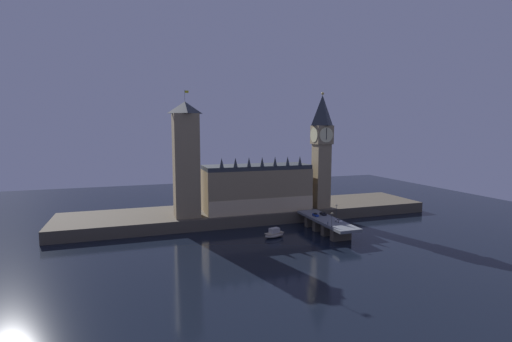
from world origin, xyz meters
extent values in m
plane|color=black|center=(0.00, 0.00, 0.00)|extent=(400.00, 400.00, 0.00)
cube|color=#4C4438|center=(0.00, 39.00, 3.16)|extent=(220.00, 42.00, 6.32)
cube|color=#8E7A56|center=(0.72, 31.80, 18.44)|extent=(61.70, 22.60, 24.25)
cube|color=#D5B989|center=(0.72, 20.38, 10.69)|extent=(61.70, 0.20, 8.73)
cube|color=#2D3338|center=(0.72, 31.80, 31.77)|extent=(61.70, 20.79, 2.40)
cone|color=#2D3338|center=(-22.41, 22.19, 35.63)|extent=(2.40, 2.40, 5.33)
cone|color=#2D3338|center=(-14.70, 22.19, 35.63)|extent=(2.40, 2.40, 5.33)
cone|color=#2D3338|center=(-6.99, 22.19, 35.63)|extent=(2.40, 2.40, 5.33)
cone|color=#2D3338|center=(0.72, 22.19, 35.63)|extent=(2.40, 2.40, 5.33)
cone|color=#2D3338|center=(8.44, 22.19, 35.63)|extent=(2.40, 2.40, 5.33)
cone|color=#2D3338|center=(16.15, 22.19, 35.63)|extent=(2.40, 2.40, 5.33)
cone|color=#2D3338|center=(23.86, 22.19, 35.63)|extent=(2.40, 2.40, 5.33)
cube|color=#8E7A56|center=(39.83, 25.87, 25.57)|extent=(8.74, 8.74, 38.49)
cube|color=#8E7A56|center=(39.83, 25.87, 50.29)|extent=(10.31, 10.31, 10.97)
cylinder|color=beige|center=(39.83, 20.59, 50.29)|extent=(8.80, 0.25, 8.80)
cylinder|color=beige|center=(39.83, 31.15, 50.29)|extent=(8.80, 0.25, 8.80)
cylinder|color=beige|center=(45.11, 25.87, 50.29)|extent=(0.25, 8.80, 8.80)
cylinder|color=beige|center=(34.55, 25.87, 50.29)|extent=(0.25, 8.80, 8.80)
cube|color=black|center=(39.83, 20.40, 50.95)|extent=(0.36, 0.10, 6.60)
pyramid|color=#2D3338|center=(39.83, 25.87, 64.74)|extent=(10.31, 10.31, 17.91)
sphere|color=gold|center=(39.83, 25.87, 74.49)|extent=(1.60, 1.60, 1.60)
cube|color=#8E7A56|center=(-40.56, 28.04, 34.07)|extent=(13.08, 13.08, 55.50)
pyramid|color=#2D3338|center=(-40.56, 28.04, 64.96)|extent=(13.35, 13.35, 6.28)
cylinder|color=#99999E|center=(-40.56, 28.04, 71.10)|extent=(0.24, 0.24, 6.00)
cube|color=gold|center=(-39.46, 28.04, 73.20)|extent=(2.00, 0.08, 1.20)
cube|color=slate|center=(26.66, -5.00, 6.55)|extent=(11.91, 46.00, 1.40)
cube|color=#4C4438|center=(26.66, -18.80, 2.92)|extent=(10.12, 3.20, 5.85)
cube|color=#4C4438|center=(26.66, -9.60, 2.92)|extent=(10.12, 3.20, 5.85)
cube|color=#4C4438|center=(26.66, -0.40, 2.92)|extent=(10.12, 3.20, 5.85)
cube|color=#4C4438|center=(26.66, 8.80, 2.92)|extent=(10.12, 3.20, 5.85)
cube|color=navy|center=(24.04, 2.44, 7.89)|extent=(1.74, 4.49, 0.94)
cube|color=black|center=(24.04, 2.44, 8.59)|extent=(1.42, 2.02, 0.45)
cylinder|color=black|center=(23.21, 3.83, 7.57)|extent=(0.22, 0.64, 0.64)
cylinder|color=black|center=(24.86, 3.83, 7.57)|extent=(0.22, 0.64, 0.64)
cylinder|color=black|center=(23.21, 1.05, 7.57)|extent=(0.22, 0.64, 0.64)
cylinder|color=black|center=(24.86, 1.05, 7.57)|extent=(0.22, 0.64, 0.64)
cube|color=white|center=(29.28, -12.45, 7.85)|extent=(1.76, 3.81, 0.86)
cube|color=black|center=(29.28, -12.45, 8.50)|extent=(1.44, 1.72, 0.45)
cylinder|color=black|center=(30.11, -13.63, 7.57)|extent=(0.22, 0.64, 0.64)
cylinder|color=black|center=(28.44, -13.63, 7.57)|extent=(0.22, 0.64, 0.64)
cylinder|color=black|center=(30.11, -11.27, 7.57)|extent=(0.22, 0.64, 0.64)
cylinder|color=black|center=(28.44, -11.27, 7.57)|extent=(0.22, 0.64, 0.64)
cube|color=black|center=(29.28, 3.58, 7.88)|extent=(1.99, 4.39, 0.92)
cube|color=black|center=(29.28, 3.58, 8.56)|extent=(1.63, 1.98, 0.45)
cylinder|color=black|center=(30.22, 2.22, 7.57)|extent=(0.22, 0.64, 0.64)
cylinder|color=black|center=(28.33, 2.22, 7.57)|extent=(0.22, 0.64, 0.64)
cylinder|color=black|center=(30.22, 4.94, 7.57)|extent=(0.22, 0.64, 0.64)
cylinder|color=black|center=(28.33, 4.94, 7.57)|extent=(0.22, 0.64, 0.64)
cylinder|color=black|center=(21.42, -15.34, 7.64)|extent=(0.28, 0.28, 0.78)
cylinder|color=navy|center=(21.42, -15.34, 8.36)|extent=(0.38, 0.38, 0.65)
sphere|color=tan|center=(21.42, -15.34, 8.79)|extent=(0.21, 0.21, 0.21)
cylinder|color=black|center=(31.90, -0.51, 7.63)|extent=(0.28, 0.28, 0.77)
cylinder|color=#47384C|center=(31.90, -0.51, 8.34)|extent=(0.38, 0.38, 0.64)
sphere|color=tan|center=(31.90, -0.51, 8.77)|extent=(0.21, 0.21, 0.21)
cylinder|color=#2D3333|center=(21.02, -19.72, 7.50)|extent=(0.56, 0.56, 0.50)
cylinder|color=#2D3333|center=(21.02, -19.72, 10.65)|extent=(0.18, 0.18, 5.80)
sphere|color=#F9E5A3|center=(21.02, -19.72, 14.10)|extent=(0.60, 0.60, 0.60)
sphere|color=#F9E5A3|center=(20.57, -19.72, 13.75)|extent=(0.44, 0.44, 0.44)
sphere|color=#F9E5A3|center=(21.47, -19.72, 13.75)|extent=(0.44, 0.44, 0.44)
cylinder|color=#2D3333|center=(32.30, -5.00, 7.50)|extent=(0.56, 0.56, 0.50)
cylinder|color=#2D3333|center=(32.30, -5.00, 10.71)|extent=(0.18, 0.18, 5.93)
sphere|color=#F9E5A3|center=(32.30, -5.00, 14.23)|extent=(0.60, 0.60, 0.60)
sphere|color=#F9E5A3|center=(31.85, -5.00, 13.88)|extent=(0.44, 0.44, 0.44)
sphere|color=#F9E5A3|center=(32.75, -5.00, 13.88)|extent=(0.44, 0.44, 0.44)
ellipsoid|color=#B2A893|center=(-2.23, -4.24, 1.18)|extent=(11.94, 7.94, 2.35)
cube|color=tan|center=(-2.23, -4.24, 2.25)|extent=(10.39, 6.61, 0.24)
cube|color=#B7B2A8|center=(-2.23, -4.24, 3.54)|extent=(5.62, 4.38, 2.35)
camera|label=1|loc=(-68.47, -171.34, 53.30)|focal=26.00mm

